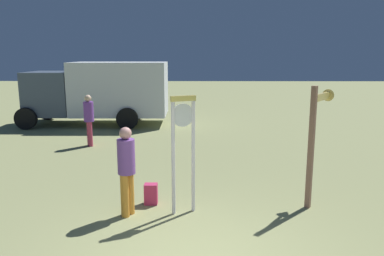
{
  "coord_description": "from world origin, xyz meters",
  "views": [
    {
      "loc": [
        0.01,
        -4.89,
        3.03
      ],
      "look_at": [
        -0.09,
        4.56,
        1.2
      ],
      "focal_mm": 35.29,
      "sensor_mm": 36.0,
      "label": 1
    }
  ],
  "objects_px": {
    "standing_clock": "(183,141)",
    "backpack": "(151,194)",
    "arrow_sign": "(319,123)",
    "person_near_clock": "(127,167)",
    "box_truck_near": "(101,90)",
    "person_distant": "(89,118)"
  },
  "relations": [
    {
      "from": "arrow_sign",
      "to": "person_near_clock",
      "type": "height_order",
      "value": "arrow_sign"
    },
    {
      "from": "arrow_sign",
      "to": "box_truck_near",
      "type": "height_order",
      "value": "box_truck_near"
    },
    {
      "from": "standing_clock",
      "to": "arrow_sign",
      "type": "distance_m",
      "value": 2.79
    },
    {
      "from": "person_distant",
      "to": "box_truck_near",
      "type": "height_order",
      "value": "box_truck_near"
    },
    {
      "from": "person_distant",
      "to": "standing_clock",
      "type": "bearing_deg",
      "value": -58.51
    },
    {
      "from": "arrow_sign",
      "to": "box_truck_near",
      "type": "distance_m",
      "value": 11.2
    },
    {
      "from": "box_truck_near",
      "to": "person_distant",
      "type": "bearing_deg",
      "value": -82.08
    },
    {
      "from": "person_distant",
      "to": "backpack",
      "type": "bearing_deg",
      "value": -62.22
    },
    {
      "from": "box_truck_near",
      "to": "backpack",
      "type": "bearing_deg",
      "value": -70.53
    },
    {
      "from": "standing_clock",
      "to": "box_truck_near",
      "type": "distance_m",
      "value": 10.35
    },
    {
      "from": "person_near_clock",
      "to": "backpack",
      "type": "bearing_deg",
      "value": 55.89
    },
    {
      "from": "standing_clock",
      "to": "backpack",
      "type": "bearing_deg",
      "value": 149.2
    },
    {
      "from": "standing_clock",
      "to": "box_truck_near",
      "type": "relative_size",
      "value": 0.37
    },
    {
      "from": "arrow_sign",
      "to": "person_near_clock",
      "type": "distance_m",
      "value": 3.91
    },
    {
      "from": "standing_clock",
      "to": "person_distant",
      "type": "xyz_separation_m",
      "value": [
        -3.36,
        5.48,
        -0.46
      ]
    },
    {
      "from": "standing_clock",
      "to": "person_distant",
      "type": "bearing_deg",
      "value": 121.49
    },
    {
      "from": "person_near_clock",
      "to": "standing_clock",
      "type": "bearing_deg",
      "value": 8.07
    },
    {
      "from": "backpack",
      "to": "arrow_sign",
      "type": "bearing_deg",
      "value": 2.5
    },
    {
      "from": "arrow_sign",
      "to": "person_distant",
      "type": "xyz_separation_m",
      "value": [
        -6.08,
        4.92,
        -0.71
      ]
    },
    {
      "from": "person_near_clock",
      "to": "box_truck_near",
      "type": "xyz_separation_m",
      "value": [
        -2.86,
        9.73,
        0.54
      ]
    },
    {
      "from": "box_truck_near",
      "to": "standing_clock",
      "type": "bearing_deg",
      "value": -67.71
    },
    {
      "from": "person_near_clock",
      "to": "backpack",
      "type": "relative_size",
      "value": 3.99
    }
  ]
}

